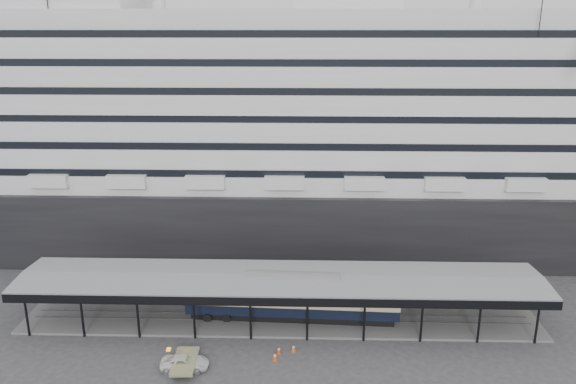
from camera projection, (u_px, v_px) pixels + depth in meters
name	position (u px, v px, depth m)	size (l,w,h in m)	color
ground	(279.00, 344.00, 56.78)	(200.00, 200.00, 0.00)	#363638
cruise_ship	(288.00, 115.00, 82.16)	(130.00, 30.00, 43.90)	black
platform_canopy	(280.00, 300.00, 60.89)	(56.00, 9.18, 5.30)	slate
port_truck	(185.00, 363.00, 52.57)	(2.07, 4.50, 1.25)	white
pullman_carriage	(292.00, 297.00, 60.76)	(23.08, 4.04, 22.55)	black
traffic_cone_left	(279.00, 350.00, 55.04)	(0.47, 0.47, 0.79)	#DD400C
traffic_cone_mid	(275.00, 357.00, 53.91)	(0.50, 0.50, 0.85)	#F7510D
traffic_cone_right	(293.00, 348.00, 55.42)	(0.43, 0.43, 0.77)	#F4600D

